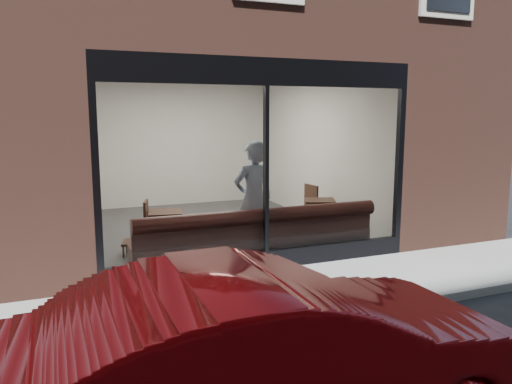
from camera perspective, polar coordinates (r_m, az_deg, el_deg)
name	(u,v)px	position (r m, az deg, el deg)	size (l,w,h in m)	color
ground	(335,320)	(6.13, 8.98, -14.20)	(120.00, 120.00, 0.00)	black
sidewalk_near	(296,291)	(6.93, 4.62, -11.24)	(40.00, 2.00, 0.01)	gray
kerb_near	(337,316)	(6.06, 9.24, -13.85)	(40.00, 0.10, 0.12)	gray
host_building_pier_left	(15,148)	(12.84, -25.80, 4.54)	(2.50, 12.00, 3.20)	brown
host_building_pier_right	(304,141)	(14.47, 5.46, 5.80)	(2.50, 12.00, 3.20)	brown
host_building_backfill	(153,139)	(16.09, -11.67, 5.98)	(5.00, 6.00, 3.20)	brown
cafe_floor	(210,228)	(10.51, -5.29, -4.13)	(6.00, 6.00, 0.00)	#2D2D30
cafe_ceiling	(208,73)	(10.26, -5.55, 13.38)	(6.00, 6.00, 0.00)	white
cafe_wall_back	(175,144)	(13.15, -9.22, 5.41)	(5.00, 5.00, 0.00)	silver
cafe_wall_left	(80,157)	(9.84, -19.46, 3.82)	(6.00, 6.00, 0.00)	silver
cafe_wall_right	(316,149)	(11.24, 6.87, 4.86)	(6.00, 6.00, 0.00)	silver
storefront_kick	(266,260)	(7.79, 1.12, -7.80)	(5.00, 0.10, 0.30)	black
storefront_header	(266,72)	(7.48, 1.19, 13.59)	(5.00, 0.10, 0.40)	black
storefront_mullion	(266,170)	(7.51, 1.15, 2.49)	(0.06, 0.10, 2.50)	black
storefront_glass	(267,171)	(7.48, 1.24, 2.46)	(4.80, 4.80, 0.00)	white
banquette	(256,249)	(8.12, 0.00, -6.54)	(4.00, 0.55, 0.45)	#321812
person	(254,200)	(8.28, -0.26, -0.89)	(0.71, 0.47, 1.96)	#95A9C4
cafe_table_left	(166,212)	(8.58, -10.30, -2.31)	(0.57, 0.57, 0.04)	black
cafe_table_right	(320,201)	(9.65, 7.30, -0.98)	(0.57, 0.57, 0.04)	black
cafe_chair_left	(136,242)	(8.72, -13.60, -5.60)	(0.43, 0.43, 0.04)	black
cafe_chair_right	(303,220)	(10.29, 5.39, -3.16)	(0.46, 0.46, 0.04)	black
wall_poster	(85,163)	(9.01, -18.92, 3.17)	(0.02, 0.55, 0.73)	white
parked_car	(271,359)	(3.76, 1.71, -18.57)	(1.41, 4.04, 1.33)	maroon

